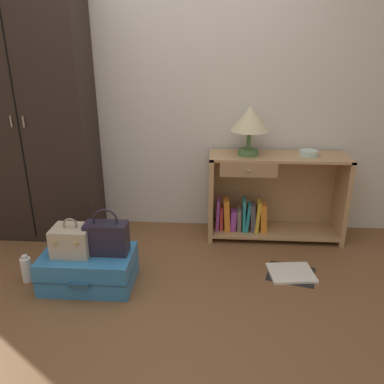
% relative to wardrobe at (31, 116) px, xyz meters
% --- Properties ---
extents(ground_plane, '(9.00, 9.00, 0.00)m').
position_rel_wardrobe_xyz_m(ground_plane, '(1.16, -1.20, -1.07)').
color(ground_plane, brown).
extents(back_wall, '(6.40, 0.10, 2.60)m').
position_rel_wardrobe_xyz_m(back_wall, '(1.16, 0.30, 0.23)').
color(back_wall, beige).
rests_on(back_wall, ground_plane).
extents(wardrobe, '(1.01, 0.47, 2.13)m').
position_rel_wardrobe_xyz_m(wardrobe, '(0.00, 0.00, 0.00)').
color(wardrobe, black).
rests_on(wardrobe, ground_plane).
extents(bookshelf, '(1.17, 0.38, 0.76)m').
position_rel_wardrobe_xyz_m(bookshelf, '(2.04, 0.05, -0.70)').
color(bookshelf, tan).
rests_on(bookshelf, ground_plane).
extents(table_lamp, '(0.32, 0.32, 0.41)m').
position_rel_wardrobe_xyz_m(table_lamp, '(1.83, 0.02, -0.02)').
color(table_lamp, '#4C7542').
rests_on(table_lamp, bookshelf).
extents(bowl, '(0.15, 0.15, 0.05)m').
position_rel_wardrobe_xyz_m(bowl, '(2.33, 0.02, -0.28)').
color(bowl, silver).
rests_on(bowl, bookshelf).
extents(suitcase_large, '(0.65, 0.43, 0.25)m').
position_rel_wardrobe_xyz_m(suitcase_large, '(0.67, -0.82, -0.94)').
color(suitcase_large, teal).
rests_on(suitcase_large, ground_plane).
extents(train_case, '(0.26, 0.22, 0.27)m').
position_rel_wardrobe_xyz_m(train_case, '(0.57, -0.82, -0.72)').
color(train_case, '#B7A88E').
rests_on(train_case, suitcase_large).
extents(handbag, '(0.30, 0.14, 0.34)m').
position_rel_wardrobe_xyz_m(handbag, '(0.81, -0.80, -0.70)').
color(handbag, '#231E2D').
rests_on(handbag, suitcase_large).
extents(bottle, '(0.07, 0.07, 0.21)m').
position_rel_wardrobe_xyz_m(bottle, '(0.20, -0.81, -0.97)').
color(bottle, white).
rests_on(bottle, ground_plane).
extents(open_book_on_floor, '(0.41, 0.37, 0.02)m').
position_rel_wardrobe_xyz_m(open_book_on_floor, '(2.15, -0.60, -1.06)').
color(open_book_on_floor, white).
rests_on(open_book_on_floor, ground_plane).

